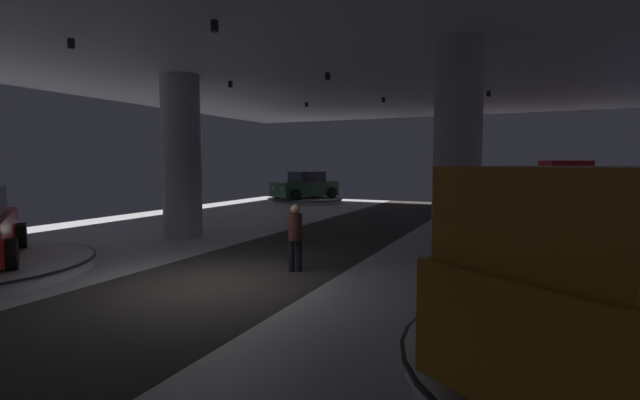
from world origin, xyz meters
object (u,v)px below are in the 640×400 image
(column_left, at_px, (181,157))
(display_car_deep_left, at_px, (305,186))
(pickup_truck_deep_right, at_px, (553,187))
(display_platform_deep_right, at_px, (549,208))
(visitor_walking_near, at_px, (295,233))
(column_right, at_px, (457,155))
(display_platform_deep_left, at_px, (305,200))
(pickup_truck_near_right, at_px, (636,288))

(column_left, distance_m, display_car_deep_left, 13.85)
(pickup_truck_deep_right, relative_size, display_car_deep_left, 1.25)
(display_platform_deep_right, height_order, visitor_walking_near, visitor_walking_near)
(display_platform_deep_right, xyz_separation_m, display_car_deep_left, (-13.97, -0.50, 0.85))
(display_platform_deep_right, bearing_deg, pickup_truck_deep_right, -71.68)
(column_right, distance_m, visitor_walking_near, 4.36)
(column_left, xyz_separation_m, pickup_truck_deep_right, (12.08, 13.79, -1.46))
(column_left, bearing_deg, display_platform_deep_left, 98.40)
(pickup_truck_near_right, bearing_deg, visitor_walking_near, 151.22)
(pickup_truck_near_right, height_order, display_car_deep_left, pickup_truck_near_right)
(display_platform_deep_right, relative_size, display_car_deep_left, 1.24)
(display_platform_deep_left, bearing_deg, display_car_deep_left, 63.37)
(display_platform_deep_right, relative_size, visitor_walking_near, 3.57)
(pickup_truck_deep_right, bearing_deg, display_platform_deep_left, -179.11)
(column_left, xyz_separation_m, display_car_deep_left, (-1.99, 13.60, -1.71))
(column_left, distance_m, visitor_walking_near, 6.85)
(display_platform_deep_right, relative_size, display_platform_deep_left, 1.19)
(display_car_deep_left, bearing_deg, display_platform_deep_left, -116.63)
(pickup_truck_deep_right, xyz_separation_m, pickup_truck_near_right, (-0.11, -20.02, -0.12))
(display_platform_deep_left, bearing_deg, visitor_walking_near, -64.30)
(pickup_truck_deep_right, bearing_deg, column_left, -131.21)
(display_platform_deep_right, xyz_separation_m, pickup_truck_near_right, (-0.01, -20.32, 0.97))
(display_platform_deep_left, distance_m, display_car_deep_left, 0.89)
(column_left, relative_size, display_platform_deep_left, 1.15)
(column_left, distance_m, pickup_truck_near_right, 13.58)
(column_right, bearing_deg, display_platform_deep_right, 79.67)
(display_car_deep_left, bearing_deg, pickup_truck_deep_right, 0.78)
(column_right, xyz_separation_m, pickup_truck_near_right, (2.71, -5.43, -1.58))
(pickup_truck_deep_right, relative_size, pickup_truck_near_right, 1.02)
(display_platform_deep_left, distance_m, visitor_walking_near, 18.30)
(display_platform_deep_left, xyz_separation_m, display_car_deep_left, (0.01, 0.03, 0.89))
(display_platform_deep_right, height_order, display_car_deep_left, display_car_deep_left)
(column_right, height_order, visitor_walking_near, column_right)
(column_left, xyz_separation_m, display_platform_deep_left, (-2.01, 13.57, -2.59))
(pickup_truck_near_right, relative_size, display_platform_deep_left, 1.17)
(column_left, xyz_separation_m, visitor_walking_near, (5.92, -2.90, -1.84))
(visitor_walking_near, bearing_deg, column_right, 32.21)
(pickup_truck_near_right, bearing_deg, column_right, 116.51)
(column_right, xyz_separation_m, display_car_deep_left, (-11.25, 14.40, -1.71))
(column_right, relative_size, pickup_truck_deep_right, 0.97)
(column_right, distance_m, column_left, 9.30)
(pickup_truck_near_right, distance_m, display_car_deep_left, 24.25)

